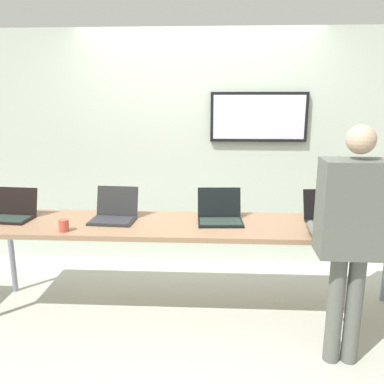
# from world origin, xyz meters

# --- Properties ---
(ground) EXTENTS (8.00, 8.00, 0.04)m
(ground) POSITION_xyz_m (0.00, 0.00, -0.02)
(ground) COLOR #B3B3A8
(back_wall) EXTENTS (8.00, 0.11, 2.49)m
(back_wall) POSITION_xyz_m (0.02, 1.13, 1.25)
(back_wall) COLOR beige
(back_wall) RESTS_ON ground
(workbench) EXTENTS (3.63, 0.70, 0.79)m
(workbench) POSITION_xyz_m (0.00, 0.00, 0.74)
(workbench) COLOR #956F53
(workbench) RESTS_ON ground
(equipment_box) EXTENTS (0.42, 0.31, 0.36)m
(equipment_box) POSITION_xyz_m (1.55, 0.16, 0.97)
(equipment_box) COLOR slate
(equipment_box) RESTS_ON workbench
(laptop_station_0) EXTENTS (0.40, 0.33, 0.25)m
(laptop_station_0) POSITION_xyz_m (-1.56, 0.05, 0.84)
(laptop_station_0) COLOR black
(laptop_station_0) RESTS_ON workbench
(laptop_station_1) EXTENTS (0.38, 0.35, 0.27)m
(laptop_station_1) POSITION_xyz_m (-0.68, 0.06, 0.85)
(laptop_station_1) COLOR #282829
(laptop_station_1) RESTS_ON workbench
(laptop_station_2) EXTENTS (0.38, 0.34, 0.26)m
(laptop_station_2) POSITION_xyz_m (0.22, 0.07, 0.85)
(laptop_station_2) COLOR black
(laptop_station_2) RESTS_ON workbench
(laptop_station_3) EXTENTS (0.39, 0.37, 0.26)m
(laptop_station_3) POSITION_xyz_m (1.11, 0.06, 0.85)
(laptop_station_3) COLOR black
(laptop_station_3) RESTS_ON workbench
(person) EXTENTS (0.45, 0.59, 1.64)m
(person) POSITION_xyz_m (1.06, -0.62, 0.99)
(person) COLOR #585C54
(person) RESTS_ON ground
(coffee_mug) EXTENTS (0.08, 0.08, 0.09)m
(coffee_mug) POSITION_xyz_m (-1.00, -0.25, 0.83)
(coffee_mug) COLOR #C74B3B
(coffee_mug) RESTS_ON workbench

